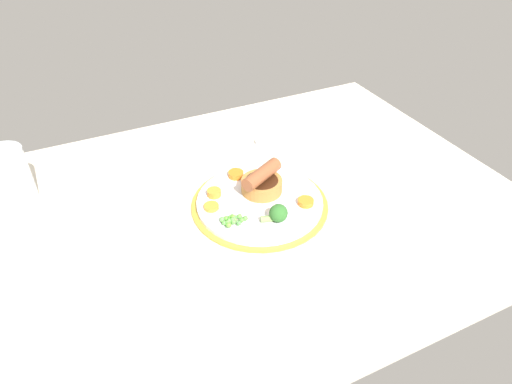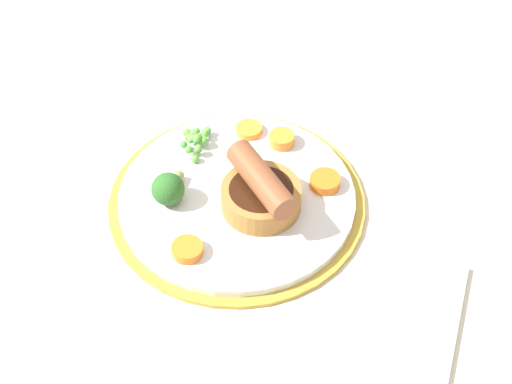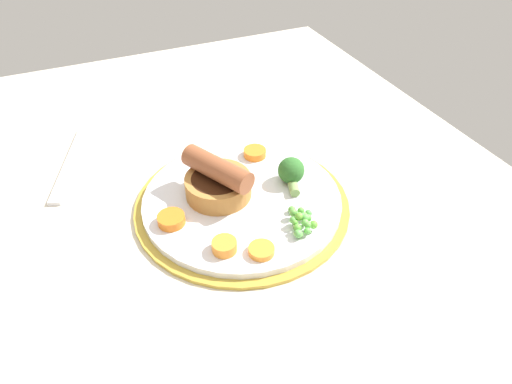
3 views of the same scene
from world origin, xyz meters
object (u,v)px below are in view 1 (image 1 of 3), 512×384
Objects in this scene: dinner_plate at (260,203)px; carrot_slice_2 at (236,174)px; fork at (292,140)px; drinking_glass at (10,177)px; carrot_slice_0 at (306,202)px; carrot_slice_1 at (212,208)px; sausage_pudding at (262,182)px; broccoli_floret_near at (278,214)px; carrot_slice_4 at (214,193)px; pea_pile at (233,220)px.

carrot_slice_2 is (-1.06, 9.44, 1.40)cm from dinner_plate.
fork is at bearing 26.93° from carrot_slice_2.
fork is 1.53× the size of drinking_glass.
fork is (19.08, 9.69, -1.67)cm from carrot_slice_2.
carrot_slice_1 is (-17.23, 6.38, -0.14)cm from carrot_slice_0.
dinner_plate is at bearing -27.21° from drinking_glass.
broccoli_floret_near is (-1.38, -9.59, -0.50)cm from sausage_pudding.
broccoli_floret_near is 7.66cm from carrot_slice_0.
carrot_slice_4 is at bearing -147.47° from carrot_slice_2.
carrot_slice_4 reaches higher than fork.
carrot_slice_2 is at bearing -133.37° from fork.
sausage_pudding reaches higher than pea_pile.
carrot_slice_4 is 29.24cm from fork.
carrot_slice_4 is at bearing -131.87° from fork.
carrot_slice_1 is (-9.93, 8.37, -1.29)cm from broccoli_floret_near.
carrot_slice_0 reaches higher than dinner_plate.
drinking_glass is (-35.97, 17.20, 3.85)cm from carrot_slice_4.
carrot_slice_1 is at bearing -136.51° from carrot_slice_2.
carrot_slice_1 is 1.05× the size of carrot_slice_4.
drinking_glass reaches higher than carrot_slice_4.
carrot_slice_1 reaches higher than dinner_plate.
dinner_plate is 4.24cm from sausage_pudding.
broccoli_floret_near is at bearing -85.36° from carrot_slice_2.
drinking_glass is (-45.29, 19.93, 2.34)cm from sausage_pudding.
broccoli_floret_near is at bearing -125.68° from sausage_pudding.
pea_pile is at bearing -71.01° from carrot_slice_1.
carrot_slice_2 is (-1.34, 16.53, -1.09)cm from broccoli_floret_near.
carrot_slice_1 is 0.90× the size of carrot_slice_2.
pea_pile is 8.45cm from broccoli_floret_near.
carrot_slice_4 is at bearing 63.15° from carrot_slice_1.
carrot_slice_0 reaches higher than carrot_slice_1.
sausage_pudding is at bearing 98.82° from broccoli_floret_near.
drinking_glass is at bearing 148.10° from carrot_slice_1.
dinner_plate is 5.32× the size of broccoli_floret_near.
carrot_slice_0 is at bearing -2.65° from pea_pile.
carrot_slice_4 is at bearing 145.88° from carrot_slice_0.
carrot_slice_2 is 7.82cm from carrot_slice_4.
fork is at bearing -3.07° from drinking_glass.
dinner_plate is 9.61cm from carrot_slice_2.
carrot_slice_2 is at bearing 83.97° from sausage_pudding.
fork is at bearing 28.43° from carrot_slice_4.
sausage_pudding reaches higher than carrot_slice_0.
carrot_slice_0 is 1.13× the size of carrot_slice_4.
carrot_slice_1 is 0.16× the size of fork.
sausage_pudding reaches higher than dinner_plate.
sausage_pudding is at bearing -16.33° from carrot_slice_4.
carrot_slice_1 is at bearing 172.38° from dinner_plate.
carrot_slice_0 is at bearing -59.26° from carrot_slice_2.
pea_pile is at bearing -150.39° from dinner_plate.
sausage_pudding is 0.55× the size of fork.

